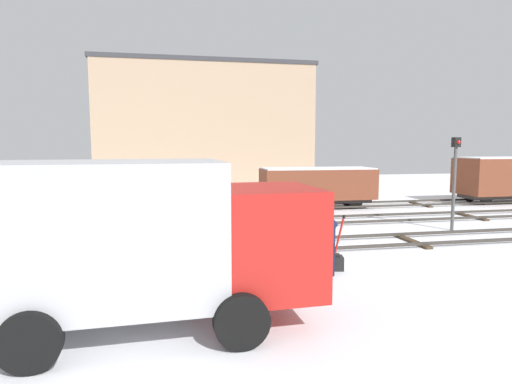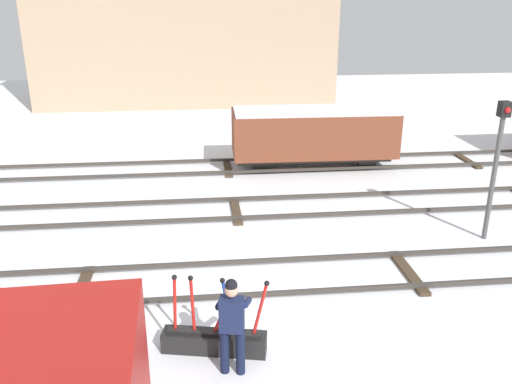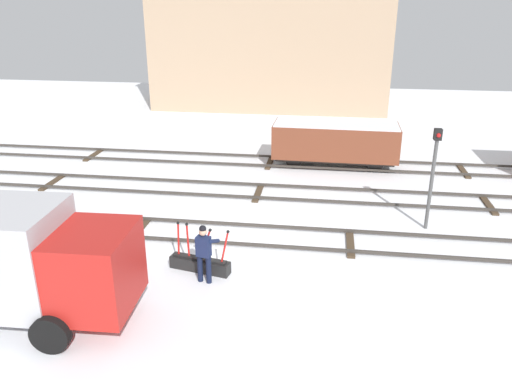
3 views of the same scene
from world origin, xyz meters
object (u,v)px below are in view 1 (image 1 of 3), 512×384
(freight_car_near_switch, at_px, (506,177))
(freight_car_mid_siding, at_px, (317,185))
(delivery_truck, at_px, (155,236))
(signal_post, at_px, (455,173))
(rail_worker, at_px, (327,237))
(switch_lever_frame, at_px, (308,260))

(freight_car_near_switch, distance_m, freight_car_mid_siding, 10.96)
(delivery_truck, bearing_deg, freight_car_mid_siding, 57.93)
(signal_post, distance_m, freight_car_near_switch, 10.15)
(rail_worker, bearing_deg, switch_lever_frame, 128.49)
(switch_lever_frame, bearing_deg, rail_worker, -51.51)
(switch_lever_frame, xyz_separation_m, rail_worker, (0.28, -0.56, 0.71))
(switch_lever_frame, distance_m, rail_worker, 0.95)
(freight_car_near_switch, bearing_deg, delivery_truck, -145.38)
(rail_worker, bearing_deg, freight_car_mid_siding, 83.72)
(rail_worker, relative_size, freight_car_mid_siding, 0.30)
(switch_lever_frame, relative_size, freight_car_mid_siding, 0.33)
(delivery_truck, relative_size, freight_car_near_switch, 1.04)
(signal_post, bearing_deg, delivery_truck, -147.73)
(rail_worker, distance_m, signal_post, 8.07)
(switch_lever_frame, distance_m, freight_car_mid_siding, 10.97)
(rail_worker, height_order, freight_car_near_switch, freight_car_near_switch)
(rail_worker, relative_size, signal_post, 0.49)
(delivery_truck, height_order, freight_car_near_switch, delivery_truck)
(delivery_truck, distance_m, freight_car_mid_siding, 15.14)
(delivery_truck, bearing_deg, switch_lever_frame, 35.57)
(freight_car_near_switch, relative_size, freight_car_mid_siding, 0.94)
(rail_worker, xyz_separation_m, freight_car_mid_siding, (3.56, 10.80, 0.24))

